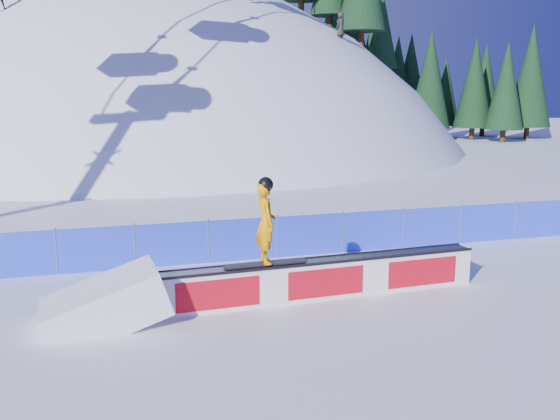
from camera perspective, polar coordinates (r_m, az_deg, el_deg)
name	(u,v)px	position (r m, az deg, el deg)	size (l,w,h in m)	color
ground	(291,313)	(13.66, 1.04, -9.43)	(160.00, 160.00, 0.00)	white
snow_hill	(152,346)	(58.92, -11.66, -12.07)	(64.00, 64.00, 64.00)	white
treeline	(415,43)	(60.47, 12.21, 14.72)	(24.06, 11.80, 21.10)	#342115
safety_fence	(244,239)	(17.65, -3.35, -2.70)	(22.05, 0.05, 1.30)	blue
rail_box	(322,279)	(14.54, 3.85, -6.28)	(7.78, 0.91, 0.93)	white
snow_ramp	(106,323)	(13.64, -15.59, -9.88)	(2.44, 1.63, 0.92)	white
snowboarder	(266,222)	(13.71, -1.31, -1.09)	(1.89, 0.67, 1.96)	black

